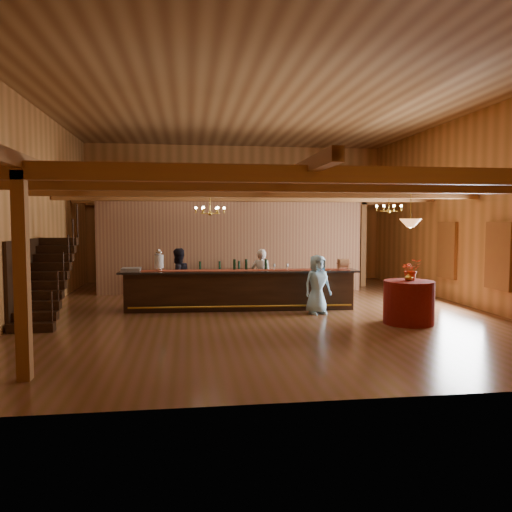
{
  "coord_description": "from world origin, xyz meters",
  "views": [
    {
      "loc": [
        -1.99,
        -13.44,
        2.44
      ],
      "look_at": [
        -0.06,
        0.75,
        1.44
      ],
      "focal_mm": 35.0,
      "sensor_mm": 36.0,
      "label": 1
    }
  ],
  "objects": [
    {
      "name": "pendant_lamp",
      "position": [
        3.21,
        -2.26,
        2.4
      ],
      "size": [
        0.52,
        0.52,
        0.9
      ],
      "color": "#B7902E",
      "rests_on": "beam_grid"
    },
    {
      "name": "beam_grid",
      "position": [
        0.0,
        0.51,
        3.24
      ],
      "size": [
        11.9,
        13.9,
        0.39
      ],
      "color": "brown",
      "rests_on": "wall_left"
    },
    {
      "name": "bar_bottle_2",
      "position": [
        0.15,
        0.25,
        1.24
      ],
      "size": [
        0.07,
        0.07,
        0.3
      ],
      "primitive_type": "cylinder",
      "color": "black",
      "rests_on": "tasting_bar"
    },
    {
      "name": "support_posts",
      "position": [
        0.0,
        -0.5,
        1.6
      ],
      "size": [
        9.2,
        10.2,
        3.2
      ],
      "color": "brown",
      "rests_on": "floor"
    },
    {
      "name": "table_flowers",
      "position": [
        3.3,
        -2.17,
        1.29
      ],
      "size": [
        0.51,
        0.45,
        0.52
      ],
      "primitive_type": "imported",
      "rotation": [
        0.0,
        0.0,
        -0.1
      ],
      "color": "red",
      "rests_on": "round_table"
    },
    {
      "name": "wall_right",
      "position": [
        6.0,
        0.0,
        2.75
      ],
      "size": [
        0.1,
        14.0,
        5.5
      ],
      "primitive_type": "cube",
      "color": "#AE7039",
      "rests_on": "floor"
    },
    {
      "name": "backroom_boxes",
      "position": [
        -0.29,
        5.5,
        0.53
      ],
      "size": [
        4.1,
        0.6,
        1.1
      ],
      "color": "black",
      "rests_on": "floor"
    },
    {
      "name": "wall_front",
      "position": [
        0.0,
        -7.0,
        2.75
      ],
      "size": [
        12.0,
        0.1,
        5.5
      ],
      "primitive_type": "cube",
      "color": "#AE7039",
      "rests_on": "floor"
    },
    {
      "name": "glass_rack_tray",
      "position": [
        -3.52,
        0.26,
        1.14
      ],
      "size": [
        0.5,
        0.5,
        0.1
      ],
      "primitive_type": "cube",
      "color": "gray",
      "rests_on": "tasting_bar"
    },
    {
      "name": "staff_second",
      "position": [
        -2.3,
        0.85,
        0.84
      ],
      "size": [
        1.03,
        0.99,
        1.68
      ],
      "primitive_type": "imported",
      "rotation": [
        0.0,
        0.0,
        3.76
      ],
      "color": "black",
      "rests_on": "floor"
    },
    {
      "name": "chandelier_left",
      "position": [
        -1.39,
        0.15,
        2.75
      ],
      "size": [
        0.8,
        0.8,
        0.61
      ],
      "color": "#B7902E",
      "rests_on": "beam_grid"
    },
    {
      "name": "partition_wall",
      "position": [
        -0.5,
        3.5,
        1.55
      ],
      "size": [
        9.0,
        0.18,
        3.1
      ],
      "primitive_type": "cube",
      "color": "brown",
      "rests_on": "floor"
    },
    {
      "name": "table_vase",
      "position": [
        3.19,
        -2.27,
        1.18
      ],
      "size": [
        0.2,
        0.2,
        0.31
      ],
      "primitive_type": "imported",
      "rotation": [
        0.0,
        0.0,
        -0.37
      ],
      "color": "#B7902E",
      "rests_on": "round_table"
    },
    {
      "name": "chandelier_right",
      "position": [
        3.91,
        0.7,
        2.83
      ],
      "size": [
        0.8,
        0.8,
        0.52
      ],
      "color": "#B7902E",
      "rests_on": "beam_grid"
    },
    {
      "name": "guest",
      "position": [
        1.37,
        -0.74,
        0.78
      ],
      "size": [
        0.87,
        0.69,
        1.56
      ],
      "primitive_type": "imported",
      "rotation": [
        0.0,
        0.0,
        0.29
      ],
      "color": "#8FC8E6",
      "rests_on": "floor"
    },
    {
      "name": "bar_bottle_0",
      "position": [
        -0.72,
        0.3,
        1.24
      ],
      "size": [
        0.07,
        0.07,
        0.3
      ],
      "primitive_type": "cylinder",
      "color": "black",
      "rests_on": "tasting_bar"
    },
    {
      "name": "staircase",
      "position": [
        -5.45,
        -0.74,
        1.0
      ],
      "size": [
        1.0,
        2.8,
        2.0
      ],
      "color": "black",
      "rests_on": "floor"
    },
    {
      "name": "beverage_dispenser",
      "position": [
        -2.79,
        0.33,
        1.38
      ],
      "size": [
        0.26,
        0.26,
        0.6
      ],
      "color": "silver",
      "rests_on": "tasting_bar"
    },
    {
      "name": "wall_back",
      "position": [
        0.0,
        7.0,
        2.75
      ],
      "size": [
        12.0,
        0.1,
        5.5
      ],
      "primitive_type": "cube",
      "color": "#AE7039",
      "rests_on": "floor"
    },
    {
      "name": "tasting_bar",
      "position": [
        -0.58,
        0.16,
        0.55
      ],
      "size": [
        6.57,
        1.17,
        1.1
      ],
      "rotation": [
        0.0,
        0.0,
        -0.05
      ],
      "color": "black",
      "rests_on": "floor"
    },
    {
      "name": "window_right_front",
      "position": [
        5.95,
        -1.6,
        1.55
      ],
      "size": [
        0.12,
        1.05,
        1.75
      ],
      "primitive_type": "cube",
      "color": "white",
      "rests_on": "wall_right"
    },
    {
      "name": "round_table",
      "position": [
        3.21,
        -2.26,
        0.51
      ],
      "size": [
        1.18,
        1.18,
        1.03
      ],
      "primitive_type": "cylinder",
      "color": "#5E130D",
      "rests_on": "floor"
    },
    {
      "name": "bar_bottle_1",
      "position": [
        -0.39,
        0.28,
        1.24
      ],
      "size": [
        0.07,
        0.07,
        0.3
      ],
      "primitive_type": "cylinder",
      "color": "black",
      "rests_on": "tasting_bar"
    },
    {
      "name": "ceiling",
      "position": [
        0.0,
        0.0,
        5.5
      ],
      "size": [
        14.0,
        14.0,
        0.0
      ],
      "primitive_type": "plane",
      "rotation": [
        3.14,
        0.0,
        0.0
      ],
      "color": "olive",
      "rests_on": "wall_back"
    },
    {
      "name": "window_right_back",
      "position": [
        5.95,
        1.0,
        1.55
      ],
      "size": [
        0.12,
        1.05,
        1.75
      ],
      "primitive_type": "cube",
      "color": "white",
      "rests_on": "wall_right"
    },
    {
      "name": "bartender",
      "position": [
        0.12,
        0.85,
        0.82
      ],
      "size": [
        0.7,
        0.57,
        1.64
      ],
      "primitive_type": "imported",
      "rotation": [
        0.0,
        0.0,
        2.81
      ],
      "color": "silver",
      "rests_on": "floor"
    },
    {
      "name": "backbar_shelf",
      "position": [
        -0.96,
        3.05,
        0.42
      ],
      "size": [
        3.01,
        0.61,
        0.84
      ],
      "primitive_type": "cube",
      "rotation": [
        0.0,
        0.0,
        0.05
      ],
      "color": "black",
      "rests_on": "floor"
    },
    {
      "name": "floor",
      "position": [
        0.0,
        0.0,
        0.0
      ],
      "size": [
        14.0,
        14.0,
        0.0
      ],
      "primitive_type": "plane",
      "color": "brown",
      "rests_on": "ground"
    },
    {
      "name": "floor_plant",
      "position": [
        1.3,
        3.73,
        0.67
      ],
      "size": [
        0.92,
        0.85,
        1.35
      ],
      "primitive_type": "imported",
      "rotation": [
        0.0,
        0.0,
        0.43
      ],
      "color": "#3C702E",
      "rests_on": "floor"
    },
    {
      "name": "raffle_drum",
      "position": [
        2.3,
        -0.03,
        1.27
      ],
      "size": [
        0.34,
        0.24,
        0.3
      ],
      "color": "#996A3F",
      "rests_on": "tasting_bar"
    },
    {
      "name": "wall_left",
      "position": [
        -6.0,
        0.0,
        2.75
      ],
      "size": [
        0.1,
        14.0,
        5.5
      ],
      "primitive_type": "cube",
      "color": "#AE7039",
      "rests_on": "floor"
    }
  ]
}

